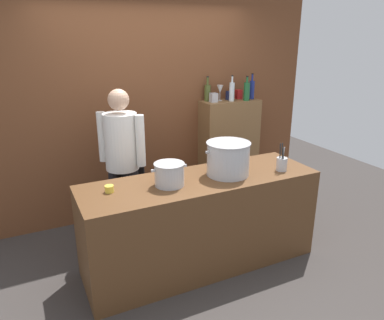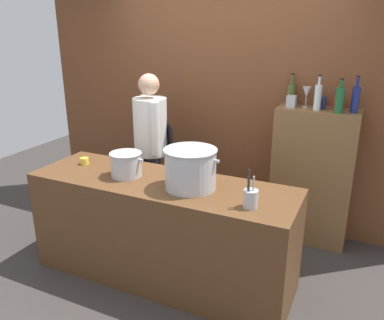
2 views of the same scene
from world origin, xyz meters
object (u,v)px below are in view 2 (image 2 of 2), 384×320
wine_glass_tall (307,93)px  spice_tin_navy (322,103)px  spice_tin_red (338,103)px  spice_tin_silver (291,101)px  wine_bottle_clear (318,97)px  stockpot_large (190,169)px  wine_bottle_olive (291,94)px  wine_bottle_green (340,100)px  stockpot_small (126,164)px  chef (151,142)px  utensil_crock (251,198)px  wine_bottle_cobalt (355,99)px  butter_jar (84,161)px

wine_glass_tall → spice_tin_navy: wine_glass_tall is taller
spice_tin_red → spice_tin_silver: (-0.41, -0.07, -0.00)m
wine_bottle_clear → spice_tin_navy: size_ratio=2.86×
stockpot_large → spice_tin_silver: 1.34m
stockpot_large → wine_bottle_olive: size_ratio=1.54×
wine_bottle_clear → spice_tin_silver: size_ratio=2.85×
stockpot_large → wine_bottle_green: (0.93, 1.11, 0.42)m
spice_tin_silver → spice_tin_navy: size_ratio=1.00×
stockpot_small → wine_bottle_clear: 1.83m
chef → stockpot_large: size_ratio=3.53×
utensil_crock → wine_bottle_clear: (0.21, 1.29, 0.51)m
chef → utensil_crock: 1.60m
spice_tin_silver → wine_bottle_cobalt: bearing=-0.5°
wine_bottle_green → spice_tin_red: bearing=99.4°
wine_bottle_green → spice_tin_red: (-0.02, 0.15, -0.06)m
wine_bottle_cobalt → spice_tin_navy: (-0.29, 0.07, -0.07)m
wine_glass_tall → spice_tin_navy: (0.14, 0.00, -0.08)m
wine_bottle_clear → wine_bottle_olive: bearing=152.6°
wine_bottle_cobalt → butter_jar: bearing=-153.0°
stockpot_large → spice_tin_navy: size_ratio=4.21×
wine_bottle_olive → wine_glass_tall: bearing=-17.6°
stockpot_small → butter_jar: 0.53m
butter_jar → wine_bottle_green: (2.04, 1.03, 0.55)m
stockpot_small → wine_glass_tall: 1.81m
chef → wine_glass_tall: (1.43, 0.49, 0.54)m
wine_bottle_olive → chef: bearing=-157.1°
stockpot_small → wine_bottle_olive: wine_bottle_olive is taller
stockpot_small → wine_bottle_green: (1.52, 1.11, 0.48)m
wine_glass_tall → spice_tin_red: 0.30m
stockpot_small → spice_tin_red: 2.00m
chef → wine_bottle_cobalt: (1.86, 0.43, 0.52)m
stockpot_large → butter_jar: stockpot_large is taller
butter_jar → wine_bottle_clear: (1.85, 1.08, 0.55)m
stockpot_small → wine_bottle_cobalt: bearing=35.7°
spice_tin_navy → utensil_crock: bearing=-99.8°
wine_bottle_cobalt → spice_tin_red: wine_bottle_cobalt is taller
stockpot_large → butter_jar: (-1.11, 0.08, -0.13)m
butter_jar → spice_tin_red: spice_tin_red is taller
wine_bottle_olive → spice_tin_navy: size_ratio=2.74×
wine_bottle_clear → wine_bottle_green: bearing=-13.1°
wine_glass_tall → wine_bottle_green: bearing=-23.7°
utensil_crock → spice_tin_red: spice_tin_red is taller
wine_glass_tall → wine_bottle_cobalt: bearing=-8.4°
stockpot_large → spice_tin_silver: (0.50, 1.19, 0.36)m
wine_bottle_cobalt → wine_bottle_olive: size_ratio=1.07×
stockpot_small → spice_tin_silver: bearing=47.4°
utensil_crock → wine_bottle_green: 1.41m
spice_tin_silver → spice_tin_navy: same height
utensil_crock → wine_bottle_clear: size_ratio=0.89×
chef → wine_bottle_olive: 1.47m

